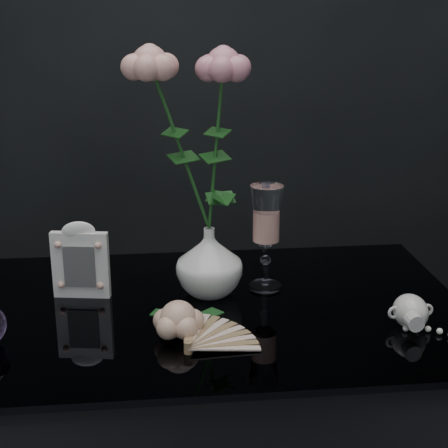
{
  "coord_description": "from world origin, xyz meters",
  "views": [
    {
      "loc": [
        -0.03,
        -1.07,
        1.29
      ],
      "look_at": [
        0.09,
        0.04,
        0.92
      ],
      "focal_mm": 55.0,
      "sensor_mm": 36.0,
      "label": 1
    }
  ],
  "objects_px": {
    "vase": "(209,261)",
    "wine_glass": "(266,238)",
    "picture_frame": "(80,260)",
    "pearl_jar": "(411,310)",
    "loose_rose": "(178,319)"
  },
  "relations": [
    {
      "from": "vase",
      "to": "wine_glass",
      "type": "height_order",
      "value": "wine_glass"
    },
    {
      "from": "picture_frame",
      "to": "pearl_jar",
      "type": "bearing_deg",
      "value": -8.7
    },
    {
      "from": "vase",
      "to": "picture_frame",
      "type": "distance_m",
      "value": 0.24
    },
    {
      "from": "wine_glass",
      "to": "loose_rose",
      "type": "height_order",
      "value": "wine_glass"
    },
    {
      "from": "vase",
      "to": "loose_rose",
      "type": "height_order",
      "value": "vase"
    },
    {
      "from": "vase",
      "to": "picture_frame",
      "type": "xyz_separation_m",
      "value": [
        -0.24,
        0.01,
        0.01
      ]
    },
    {
      "from": "wine_glass",
      "to": "picture_frame",
      "type": "xyz_separation_m",
      "value": [
        -0.34,
        -0.0,
        -0.03
      ]
    },
    {
      "from": "vase",
      "to": "picture_frame",
      "type": "bearing_deg",
      "value": 176.97
    },
    {
      "from": "vase",
      "to": "pearl_jar",
      "type": "height_order",
      "value": "vase"
    },
    {
      "from": "picture_frame",
      "to": "loose_rose",
      "type": "bearing_deg",
      "value": -37.45
    },
    {
      "from": "wine_glass",
      "to": "loose_rose",
      "type": "bearing_deg",
      "value": -133.06
    },
    {
      "from": "wine_glass",
      "to": "vase",
      "type": "bearing_deg",
      "value": -170.91
    },
    {
      "from": "loose_rose",
      "to": "vase",
      "type": "bearing_deg",
      "value": 58.63
    },
    {
      "from": "wine_glass",
      "to": "pearl_jar",
      "type": "xyz_separation_m",
      "value": [
        0.22,
        -0.19,
        -0.07
      ]
    },
    {
      "from": "vase",
      "to": "wine_glass",
      "type": "bearing_deg",
      "value": 9.09
    }
  ]
}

